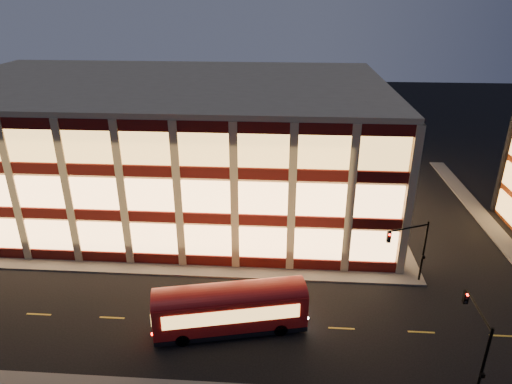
{
  "coord_description": "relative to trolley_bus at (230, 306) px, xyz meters",
  "views": [
    {
      "loc": [
        11.38,
        -34.12,
        23.66
      ],
      "look_at": [
        8.45,
        8.0,
        5.05
      ],
      "focal_mm": 32.0,
      "sensor_mm": 36.0,
      "label": 1
    }
  ],
  "objects": [
    {
      "name": "ground",
      "position": [
        -7.52,
        6.61,
        -2.13
      ],
      "size": [
        200.0,
        200.0,
        0.0
      ],
      "primitive_type": "plane",
      "color": "black",
      "rests_on": "ground"
    },
    {
      "name": "sidewalk_office_south",
      "position": [
        -10.52,
        7.61,
        -2.05
      ],
      "size": [
        54.0,
        2.0,
        0.15
      ],
      "primitive_type": "cube",
      "color": "#514F4C",
      "rests_on": "ground"
    },
    {
      "name": "sidewalk_office_east",
      "position": [
        15.48,
        23.61,
        -2.05
      ],
      "size": [
        2.0,
        30.0,
        0.15
      ],
      "primitive_type": "cube",
      "color": "#514F4C",
      "rests_on": "ground"
    },
    {
      "name": "sidewalk_tower_west",
      "position": [
        26.48,
        23.61,
        -2.05
      ],
      "size": [
        2.0,
        30.0,
        0.15
      ],
      "primitive_type": "cube",
      "color": "#514F4C",
      "rests_on": "ground"
    },
    {
      "name": "office_building",
      "position": [
        -10.44,
        23.52,
        5.12
      ],
      "size": [
        50.45,
        30.45,
        14.5
      ],
      "color": "tan",
      "rests_on": "ground"
    },
    {
      "name": "traffic_signal_far",
      "position": [
        14.69,
        6.85,
        1.98
      ],
      "size": [
        3.79,
        1.87,
        6.0
      ],
      "color": "black",
      "rests_on": "ground"
    },
    {
      "name": "traffic_signal_near",
      "position": [
        15.98,
        -4.42,
        2.0
      ],
      "size": [
        0.32,
        4.45,
        6.0
      ],
      "color": "black",
      "rests_on": "ground"
    },
    {
      "name": "trolley_bus",
      "position": [
        0.0,
        0.0,
        0.0
      ],
      "size": [
        11.68,
        5.26,
        3.84
      ],
      "rotation": [
        0.0,
        0.0,
        0.22
      ],
      "color": "#A00908",
      "rests_on": "ground"
    }
  ]
}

